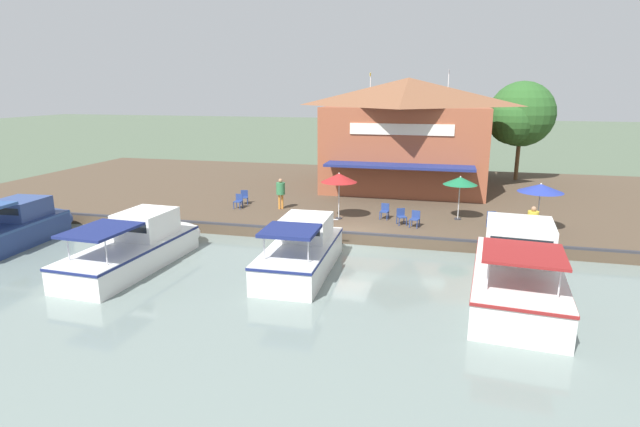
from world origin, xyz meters
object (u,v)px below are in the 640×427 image
(cafe_chair_beside_entrance, at_px, (244,196))
(patio_umbrella_near_quay_edge, at_px, (541,188))
(cafe_chair_far_corner_seat, at_px, (401,216))
(cafe_chair_mid_patio, at_px, (385,210))
(motorboat_distant_upstream, at_px, (304,248))
(motorboat_second_along, at_px, (517,269))
(patio_umbrella_far_corner, at_px, (460,181))
(cafe_chair_back_row_seat, at_px, (239,200))
(cafe_chair_facing_river, at_px, (415,218))
(motorboat_mid_row, at_px, (143,245))
(patio_umbrella_back_row, at_px, (339,178))
(tree_upstream_bank, at_px, (519,116))
(tree_behind_restaurant, at_px, (467,118))
(waterfront_restaurant, at_px, (407,132))
(person_mid_patio, at_px, (281,190))
(cafe_chair_under_first_umbrella, at_px, (492,219))
(motorboat_fourth_along, at_px, (17,227))
(person_at_quay_edge, at_px, (533,220))

(cafe_chair_beside_entrance, bearing_deg, patio_umbrella_near_quay_edge, 82.74)
(cafe_chair_far_corner_seat, bearing_deg, cafe_chair_mid_patio, -133.76)
(motorboat_distant_upstream, bearing_deg, patio_umbrella_near_quay_edge, 121.74)
(motorboat_distant_upstream, bearing_deg, cafe_chair_mid_patio, 159.30)
(cafe_chair_mid_patio, bearing_deg, motorboat_second_along, 36.86)
(patio_umbrella_far_corner, xyz_separation_m, cafe_chair_back_row_seat, (0.43, -12.71, -1.66))
(cafe_chair_facing_river, distance_m, motorboat_mid_row, 13.35)
(cafe_chair_far_corner_seat, bearing_deg, patio_umbrella_back_row, -95.72)
(motorboat_second_along, bearing_deg, motorboat_mid_row, -88.67)
(tree_upstream_bank, bearing_deg, cafe_chair_mid_patio, -29.94)
(tree_behind_restaurant, bearing_deg, cafe_chair_mid_patio, -16.09)
(cafe_chair_far_corner_seat, xyz_separation_m, motorboat_distant_upstream, (6.00, -3.61, -0.19))
(patio_umbrella_far_corner, height_order, tree_behind_restaurant, tree_behind_restaurant)
(patio_umbrella_back_row, bearing_deg, cafe_chair_far_corner_seat, 84.28)
(cafe_chair_beside_entrance, bearing_deg, patio_umbrella_back_row, 71.38)
(waterfront_restaurant, height_order, cafe_chair_facing_river, waterfront_restaurant)
(patio_umbrella_far_corner, bearing_deg, patio_umbrella_near_quay_edge, 69.86)
(patio_umbrella_far_corner, distance_m, person_mid_patio, 10.24)
(cafe_chair_under_first_umbrella, relative_size, cafe_chair_far_corner_seat, 1.00)
(patio_umbrella_far_corner, height_order, cafe_chair_far_corner_seat, patio_umbrella_far_corner)
(cafe_chair_mid_patio, bearing_deg, motorboat_fourth_along, -67.93)
(cafe_chair_under_first_umbrella, distance_m, motorboat_second_along, 7.30)
(cafe_chair_back_row_seat, relative_size, motorboat_second_along, 0.10)
(motorboat_distant_upstream, height_order, motorboat_mid_row, motorboat_distant_upstream)
(person_mid_patio, bearing_deg, waterfront_restaurant, 144.24)
(waterfront_restaurant, height_order, patio_umbrella_far_corner, waterfront_restaurant)
(patio_umbrella_near_quay_edge, distance_m, person_at_quay_edge, 2.54)
(tree_behind_restaurant, bearing_deg, cafe_chair_back_row_seat, -40.70)
(patio_umbrella_near_quay_edge, bearing_deg, motorboat_second_along, -14.33)
(person_mid_patio, height_order, motorboat_mid_row, person_mid_patio)
(cafe_chair_mid_patio, bearing_deg, cafe_chair_under_first_umbrella, 84.58)
(cafe_chair_mid_patio, bearing_deg, tree_behind_restaurant, 163.91)
(cafe_chair_far_corner_seat, height_order, motorboat_second_along, motorboat_second_along)
(cafe_chair_facing_river, bearing_deg, motorboat_second_along, 32.35)
(cafe_chair_facing_river, distance_m, cafe_chair_beside_entrance, 11.01)
(tree_behind_restaurant, bearing_deg, person_at_quay_edge, 7.61)
(patio_umbrella_near_quay_edge, xyz_separation_m, cafe_chair_facing_river, (0.74, -6.00, -1.72))
(cafe_chair_mid_patio, bearing_deg, person_at_quay_edge, 68.87)
(cafe_chair_mid_patio, height_order, person_at_quay_edge, person_at_quay_edge)
(patio_umbrella_far_corner, xyz_separation_m, cafe_chair_under_first_umbrella, (1.38, 1.64, -1.66))
(patio_umbrella_far_corner, xyz_separation_m, tree_behind_restaurant, (-15.16, 0.70, 2.51))
(motorboat_distant_upstream, bearing_deg, cafe_chair_back_row_seat, -140.06)
(cafe_chair_mid_patio, xyz_separation_m, motorboat_distant_upstream, (6.95, -2.63, -0.19))
(cafe_chair_facing_river, xyz_separation_m, cafe_chair_back_row_seat, (-1.71, -10.52, 0.00))
(cafe_chair_under_first_umbrella, relative_size, person_mid_patio, 0.46)
(cafe_chair_facing_river, xyz_separation_m, cafe_chair_beside_entrance, (-2.86, -10.63, 0.00))
(tree_upstream_bank, bearing_deg, motorboat_fourth_along, -50.04)
(cafe_chair_far_corner_seat, xyz_separation_m, motorboat_mid_row, (7.24, -10.69, -0.21))
(patio_umbrella_near_quay_edge, height_order, person_mid_patio, patio_umbrella_near_quay_edge)
(waterfront_restaurant, xyz_separation_m, cafe_chair_facing_river, (11.26, 1.44, -3.46))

